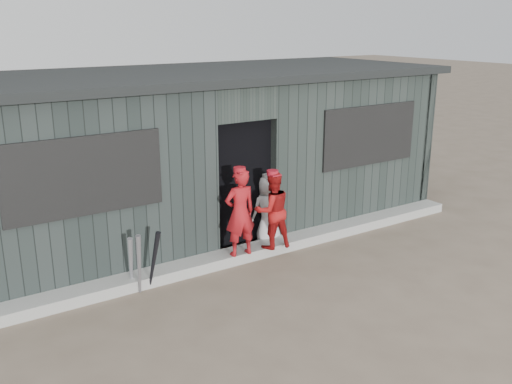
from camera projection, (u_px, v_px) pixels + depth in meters
ground at (335, 303)px, 7.11m from camera, size 80.00×80.00×0.00m
curb at (255, 251)px, 8.54m from camera, size 8.00×0.36×0.15m
bat_left at (131, 263)px, 7.34m from camera, size 0.14×0.27×0.77m
bat_mid at (139, 265)px, 7.21m from camera, size 0.11×0.21×0.84m
bat_right at (154, 261)px, 7.34m from camera, size 0.18×0.27×0.83m
player_red_left at (240, 213)px, 8.04m from camera, size 0.48×0.33×1.27m
player_red_right at (272, 210)px, 8.32m from camera, size 0.62×0.52×1.15m
player_grey_back at (267, 210)px, 8.84m from camera, size 0.55×0.36×1.12m
dugout at (200, 151)px, 9.54m from camera, size 8.30×3.30×2.62m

